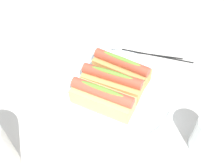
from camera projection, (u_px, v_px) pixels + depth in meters
The scene contains 8 objects.
ground_plane at pixel (105, 98), 0.63m from camera, with size 2.40×2.40×0.00m, color beige.
serving_bowl at pixel (112, 93), 0.62m from camera, with size 0.32×0.32×0.03m.
hotdog_front at pixel (121, 68), 0.63m from camera, with size 0.16×0.07×0.06m.
hotdog_back at pixel (112, 82), 0.59m from camera, with size 0.16×0.09×0.06m.
hotdog_side at pixel (102, 98), 0.56m from camera, with size 0.16×0.08×0.06m.
water_glass at pixel (209, 137), 0.51m from camera, with size 0.07×0.07×0.09m.
chopstick_near at pixel (146, 53), 0.75m from camera, with size 0.01×0.01×0.22m, color black.
chopstick_far at pixel (157, 55), 0.74m from camera, with size 0.01×0.01×0.22m, color black.
Camera 1 is at (-0.26, 0.30, 0.49)m, focal length 38.82 mm.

